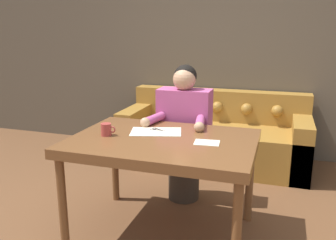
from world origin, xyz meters
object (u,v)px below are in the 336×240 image
couch (214,137)px  mug (106,129)px  person (184,133)px  scissors (160,130)px  dining_table (163,148)px

couch → mug: size_ratio=18.44×
couch → person: (-0.09, -1.02, 0.33)m
mug → couch: bearing=74.0°
couch → scissors: (-0.16, -1.45, 0.46)m
person → mug: 0.81m
person → mug: person is taller
person → scissors: person is taller
dining_table → mug: (-0.41, -0.06, 0.12)m
couch → mug: 1.83m
scissors → mug: bearing=-143.6°
dining_table → couch: (0.07, 1.63, -0.39)m
scissors → mug: size_ratio=2.17×
scissors → person: bearing=80.5°
dining_table → person: size_ratio=1.07×
person → scissors: (-0.07, -0.43, 0.14)m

